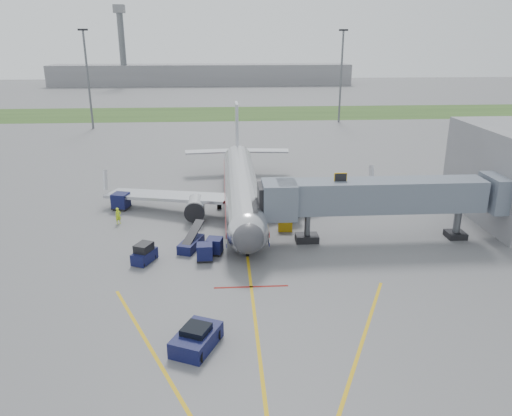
{
  "coord_description": "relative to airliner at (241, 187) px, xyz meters",
  "views": [
    {
      "loc": [
        -2.0,
        -39.76,
        19.18
      ],
      "look_at": [
        1.07,
        6.1,
        3.2
      ],
      "focal_mm": 35.0,
      "sensor_mm": 36.0,
      "label": 1
    }
  ],
  "objects": [
    {
      "name": "baggage_cart_a",
      "position": [
        -3.86,
        -13.95,
        -1.85
      ],
      "size": [
        1.46,
        1.46,
        1.55
      ],
      "color": "black",
      "rests_on": "ground"
    },
    {
      "name": "baggage_tug",
      "position": [
        -9.22,
        -13.94,
        -1.86
      ],
      "size": [
        2.24,
        2.84,
        1.77
      ],
      "color": "black",
      "rests_on": "ground"
    },
    {
      "name": "apron_markings",
      "position": [
        -0.0,
        -22.65,
        -2.64
      ],
      "size": [
        21.52,
        50.0,
        0.01
      ],
      "color": "gold",
      "rests_on": "ground"
    },
    {
      "name": "distant_terminal",
      "position": [
        -10.0,
        154.75,
        1.35
      ],
      "size": [
        120.0,
        14.0,
        8.0
      ],
      "primitive_type": "cube",
      "color": "slate",
      "rests_on": "ground"
    },
    {
      "name": "grass_strip",
      "position": [
        -0.0,
        74.75,
        -2.64
      ],
      "size": [
        300.0,
        25.0,
        0.01
      ],
      "primitive_type": "cube",
      "color": "#2D4C1E",
      "rests_on": "ground"
    },
    {
      "name": "jet_bridge",
      "position": [
        12.86,
        -10.25,
        1.82
      ],
      "size": [
        25.3,
        4.0,
        6.9
      ],
      "color": "slate",
      "rests_on": "ground"
    },
    {
      "name": "baggage_cart_c",
      "position": [
        -13.99,
        0.73,
        -1.68
      ],
      "size": [
        2.19,
        2.19,
        1.9
      ],
      "color": "black",
      "rests_on": "ground"
    },
    {
      "name": "airliner",
      "position": [
        0.0,
        0.0,
        0.0
      ],
      "size": [
        32.1,
        35.67,
        10.25
      ],
      "color": "silver",
      "rests_on": "ground"
    },
    {
      "name": "ground",
      "position": [
        -0.0,
        -15.25,
        -2.65
      ],
      "size": [
        400.0,
        400.0,
        0.0
      ],
      "primitive_type": "plane",
      "color": "#565659",
      "rests_on": "ground"
    },
    {
      "name": "control_tower",
      "position": [
        -40.0,
        149.75,
        14.68
      ],
      "size": [
        4.0,
        4.0,
        30.0
      ],
      "color": "#595B60",
      "rests_on": "ground"
    },
    {
      "name": "light_mast_right",
      "position": [
        25.0,
        59.75,
        8.13
      ],
      "size": [
        2.0,
        0.44,
        20.4
      ],
      "color": "#595B60",
      "rests_on": "ground"
    },
    {
      "name": "ground_power_cart",
      "position": [
        4.21,
        -7.25,
        -2.08
      ],
      "size": [
        1.52,
        1.07,
        1.16
      ],
      "color": "#D19B0C",
      "rests_on": "ground"
    },
    {
      "name": "belt_loader",
      "position": [
        -5.23,
        -11.21,
        -2.13
      ],
      "size": [
        2.51,
        4.37,
        2.07
      ],
      "color": "black",
      "rests_on": "ground"
    },
    {
      "name": "pushback_tug",
      "position": [
        -4.0,
        -27.17,
        -2.01
      ],
      "size": [
        3.54,
        4.23,
        1.51
      ],
      "color": "black",
      "rests_on": "ground"
    },
    {
      "name": "light_mast_left",
      "position": [
        -30.0,
        54.75,
        8.13
      ],
      "size": [
        2.0,
        0.44,
        20.4
      ],
      "color": "#595B60",
      "rests_on": "ground"
    },
    {
      "name": "baggage_cart_b",
      "position": [
        -3.0,
        -12.59,
        -1.86
      ],
      "size": [
        1.71,
        1.71,
        1.53
      ],
      "color": "black",
      "rests_on": "ground"
    },
    {
      "name": "ramp_worker",
      "position": [
        -13.38,
        -4.06,
        -1.76
      ],
      "size": [
        0.77,
        0.72,
        1.78
      ],
      "primitive_type": "imported",
      "rotation": [
        0.0,
        0.0,
        0.62
      ],
      "color": "#BEE41A",
      "rests_on": "ground"
    }
  ]
}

